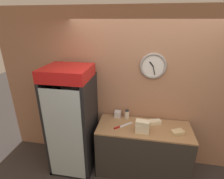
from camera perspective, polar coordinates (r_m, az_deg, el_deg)
The scene contains 11 objects.
wall_back at distance 3.01m, azimuth 11.09°, elevation -0.74°, with size 5.20×0.10×2.70m.
prep_counter at distance 3.18m, azimuth 9.86°, elevation -18.65°, with size 1.50×0.61×0.88m.
beverage_cooler at distance 3.04m, azimuth -12.63°, elevation -7.84°, with size 0.70×0.72×1.85m.
sandwich_stack_bottom at distance 2.78m, azimuth 9.78°, elevation -12.98°, with size 0.21×0.12×0.07m.
sandwich_stack_middle at distance 2.74m, azimuth 9.87°, elevation -11.85°, with size 0.21×0.12×0.07m.
sandwich_stack_top at distance 2.70m, azimuth 9.96°, elevation -10.68°, with size 0.21×0.13×0.07m.
sandwich_flat_left at distance 3.01m, azimuth 13.81°, elevation -10.32°, with size 0.22×0.17×0.06m.
sandwich_flat_right at distance 2.88m, azimuth 20.63°, elevation -12.95°, with size 0.21×0.18×0.06m.
chefs_knife at distance 2.88m, azimuth 2.89°, elevation -11.92°, with size 0.29×0.27×0.02m.
condiment_jar at distance 3.08m, azimuth 4.88°, elevation -8.00°, with size 0.08×0.08×0.15m.
napkin_dispenser at distance 3.10m, azimuth 1.89°, elevation -8.04°, with size 0.11×0.09×0.12m.
Camera 1 is at (-0.09, -1.57, 2.49)m, focal length 28.00 mm.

